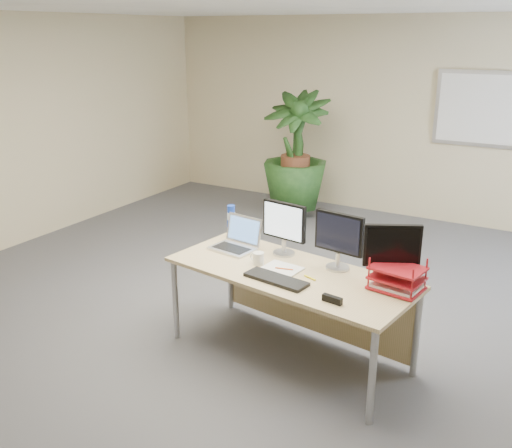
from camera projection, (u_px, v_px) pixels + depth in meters
The scene contains 17 objects.
floor at pixel (242, 332), 4.95m from camera, with size 8.00×8.00×0.00m, color #4A4A4F.
back_wall at pixel (394, 118), 7.79m from camera, with size 7.00×0.04×2.70m, color beige.
whiteboard at pixel (488, 109), 7.13m from camera, with size 1.30×0.04×0.95m.
desk at pixel (297, 285), 4.50m from camera, with size 2.01×1.07×0.74m.
floor_plant at pixel (295, 165), 7.77m from camera, with size 0.84×0.84×1.50m, color #153513.
monitor_left at pixel (284, 225), 4.62m from camera, with size 0.40×0.18×0.44m.
monitor_right at pixel (339, 237), 4.33m from camera, with size 0.40×0.18×0.45m.
monitor_dark at pixel (392, 250), 4.07m from camera, with size 0.38×0.22×0.45m.
laptop at pixel (237, 241), 4.81m from camera, with size 0.40×0.36×0.26m.
keyboard at pixel (276, 279), 4.19m from camera, with size 0.49×0.16×0.03m, color black.
coffee_mug at pixel (258, 258), 4.48m from camera, with size 0.13×0.09×0.10m.
spiral_notebook at pixel (282, 269), 4.40m from camera, with size 0.29×0.21×0.01m, color white.
orange_pen at pixel (284, 269), 4.37m from camera, with size 0.01×0.01×0.14m, color #E95819.
yellow_highlighter at pixel (310, 278), 4.23m from camera, with size 0.01×0.01×0.11m, color yellow.
water_bottle at pixel (231, 222), 5.05m from camera, with size 0.07×0.07×0.29m.
letter_tray at pixel (397, 280), 4.03m from camera, with size 0.39×0.32×0.17m.
stapler at pixel (332, 299), 3.85m from camera, with size 0.14×0.04×0.05m, color black.
Camera 1 is at (2.31, -3.73, 2.48)m, focal length 40.00 mm.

